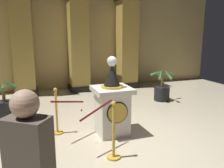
{
  "coord_description": "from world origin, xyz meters",
  "views": [
    {
      "loc": [
        -1.77,
        -3.94,
        2.1
      ],
      "look_at": [
        -0.18,
        0.46,
        1.1
      ],
      "focal_mm": 36.94,
      "sensor_mm": 36.0,
      "label": 1
    }
  ],
  "objects_px": {
    "potted_palm_left": "(5,106)",
    "stanchion_near": "(57,118)",
    "pedestal_clock": "(112,105)",
    "stanchion_far": "(114,139)",
    "potted_palm_right": "(162,90)"
  },
  "relations": [
    {
      "from": "potted_palm_left",
      "to": "stanchion_near",
      "type": "bearing_deg",
      "value": -52.08
    },
    {
      "from": "pedestal_clock",
      "to": "stanchion_far",
      "type": "bearing_deg",
      "value": -108.41
    },
    {
      "from": "stanchion_near",
      "to": "stanchion_far",
      "type": "distance_m",
      "value": 1.59
    },
    {
      "from": "stanchion_far",
      "to": "potted_palm_right",
      "type": "height_order",
      "value": "potted_palm_right"
    },
    {
      "from": "pedestal_clock",
      "to": "potted_palm_left",
      "type": "distance_m",
      "value": 2.96
    },
    {
      "from": "stanchion_far",
      "to": "pedestal_clock",
      "type": "bearing_deg",
      "value": 71.59
    },
    {
      "from": "stanchion_far",
      "to": "potted_palm_right",
      "type": "bearing_deg",
      "value": 46.33
    },
    {
      "from": "pedestal_clock",
      "to": "stanchion_far",
      "type": "distance_m",
      "value": 1.06
    },
    {
      "from": "potted_palm_left",
      "to": "potted_palm_right",
      "type": "relative_size",
      "value": 0.93
    },
    {
      "from": "pedestal_clock",
      "to": "stanchion_near",
      "type": "bearing_deg",
      "value": 159.99
    },
    {
      "from": "stanchion_near",
      "to": "stanchion_far",
      "type": "bearing_deg",
      "value": -60.02
    },
    {
      "from": "stanchion_far",
      "to": "potted_palm_right",
      "type": "relative_size",
      "value": 0.95
    },
    {
      "from": "pedestal_clock",
      "to": "stanchion_near",
      "type": "relative_size",
      "value": 1.65
    },
    {
      "from": "stanchion_near",
      "to": "potted_palm_right",
      "type": "relative_size",
      "value": 0.94
    },
    {
      "from": "stanchion_near",
      "to": "pedestal_clock",
      "type": "bearing_deg",
      "value": -20.01
    }
  ]
}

